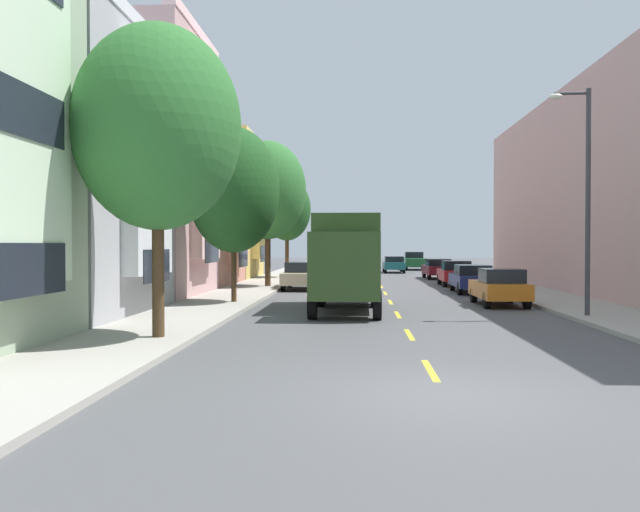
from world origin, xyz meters
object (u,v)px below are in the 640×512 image
street_tree_farthest (287,209)px  parked_wagon_champagne (301,275)px  parked_sedan_navy (472,278)px  parked_hatchback_orange (500,287)px  parked_hatchback_red (455,273)px  street_tree_second (234,190)px  street_lamp (584,185)px  parked_hatchback_white (328,262)px  street_tree_third (268,190)px  delivery_box_truck (347,257)px  parked_pickup_forest (415,261)px  street_tree_nearest (158,128)px  parked_sedan_burgundy (438,268)px  moving_teal_sedan (394,264)px

street_tree_farthest → parked_wagon_champagne: bearing=-79.6°
parked_sedan_navy → parked_hatchback_orange: bearing=-90.9°
parked_hatchback_red → street_tree_second: bearing=-129.9°
street_lamp → parked_hatchback_white: street_lamp is taller
parked_hatchback_red → parked_hatchback_orange: (-0.13, -12.59, 0.00)m
parked_hatchback_orange → parked_hatchback_white: bearing=102.7°
street_tree_farthest → parked_hatchback_red: 13.59m
street_tree_farthest → parked_wagon_champagne: 11.47m
street_tree_farthest → parked_hatchback_white: 18.86m
parked_wagon_champagne → street_tree_farthest: bearing=100.4°
street_tree_third → street_tree_farthest: 10.01m
street_tree_farthest → parked_wagon_champagne: street_tree_farthest is taller
street_lamp → street_tree_farthest: bearing=116.9°
delivery_box_truck → parked_pickup_forest: (6.01, 39.44, -1.16)m
street_tree_third → parked_sedan_navy: size_ratio=1.79×
street_tree_nearest → parked_hatchback_red: (10.82, 22.94, -4.61)m
parked_sedan_burgundy → parked_wagon_champagne: bearing=-127.5°
parked_sedan_navy → parked_sedan_burgundy: same height
street_tree_third → parked_pickup_forest: bearing=69.1°
parked_hatchback_orange → parked_sedan_burgundy: 20.69m
delivery_box_truck → parked_hatchback_white: (-2.47, 39.98, -1.23)m
parked_sedan_burgundy → parked_sedan_navy: bearing=-90.0°
parked_wagon_champagne → moving_teal_sedan: parked_wagon_champagne is taller
parked_hatchback_white → parked_sedan_navy: parked_hatchback_white is taller
street_tree_nearest → parked_sedan_burgundy: bearing=70.8°
street_lamp → parked_sedan_burgundy: (-1.57, 25.38, -3.64)m
parked_hatchback_red → street_tree_farthest: bearing=146.9°
street_tree_farthest → parked_hatchback_orange: bearing=-61.4°
parked_sedan_navy → parked_hatchback_orange: size_ratio=1.13×
parked_hatchback_red → parked_hatchback_orange: size_ratio=1.00×
parked_wagon_champagne → parked_sedan_burgundy: size_ratio=1.04×
street_lamp → parked_sedan_navy: (-1.56, 11.56, -3.64)m
street_lamp → parked_pickup_forest: street_lamp is taller
street_tree_second → moving_teal_sedan: street_tree_second is taller
parked_hatchback_red → parked_sedan_burgundy: 8.10m
street_tree_second → parked_sedan_navy: bearing=33.8°
street_tree_nearest → moving_teal_sedan: street_tree_nearest is taller
moving_teal_sedan → street_tree_nearest: bearing=-101.3°
street_tree_nearest → street_tree_third: (0.00, 20.00, 0.12)m
moving_teal_sedan → delivery_box_truck: bearing=-96.3°
parked_hatchback_red → parked_hatchback_orange: same height
street_tree_nearest → parked_wagon_champagne: size_ratio=1.66×
street_tree_second → street_lamp: size_ratio=0.96×
street_tree_farthest → street_lamp: street_lamp is taller
parked_wagon_champagne → parked_sedan_navy: bearing=-14.3°
parked_hatchback_orange → street_tree_farthest: bearing=118.6°
delivery_box_truck → moving_teal_sedan: bearing=83.7°
parked_hatchback_orange → parked_sedan_burgundy: bearing=89.7°
delivery_box_truck → parked_sedan_navy: 10.94m
street_tree_nearest → parked_pickup_forest: 49.10m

